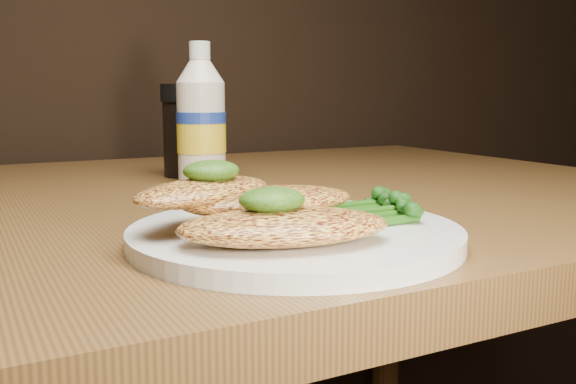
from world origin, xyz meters
TOP-DOWN VIEW (x-y plane):
  - plate at (-0.01, 0.79)m, footprint 0.25×0.25m
  - chicken_front at (-0.04, 0.74)m, footprint 0.16×0.11m
  - chicken_mid at (-0.02, 0.80)m, footprint 0.14×0.08m
  - chicken_back at (-0.07, 0.82)m, footprint 0.14×0.11m
  - pesto_front at (-0.04, 0.75)m, footprint 0.05×0.05m
  - pesto_back at (-0.06, 0.82)m, footprint 0.05×0.05m
  - broccolini_bundle at (0.04, 0.79)m, footprint 0.13×0.11m
  - mayo_bottle at (0.05, 1.13)m, footprint 0.07×0.07m
  - pepper_grinder at (0.04, 1.19)m, footprint 0.06×0.06m

SIDE VIEW (x-z plane):
  - plate at x=-0.01m, z-range 0.75..0.76m
  - broccolini_bundle at x=0.04m, z-range 0.76..0.78m
  - chicken_front at x=-0.04m, z-range 0.76..0.79m
  - chicken_mid at x=-0.02m, z-range 0.77..0.79m
  - chicken_back at x=-0.07m, z-range 0.78..0.80m
  - pesto_front at x=-0.04m, z-range 0.78..0.80m
  - pesto_back at x=-0.06m, z-range 0.80..0.81m
  - pepper_grinder at x=0.04m, z-range 0.75..0.87m
  - mayo_bottle at x=0.05m, z-range 0.75..0.92m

